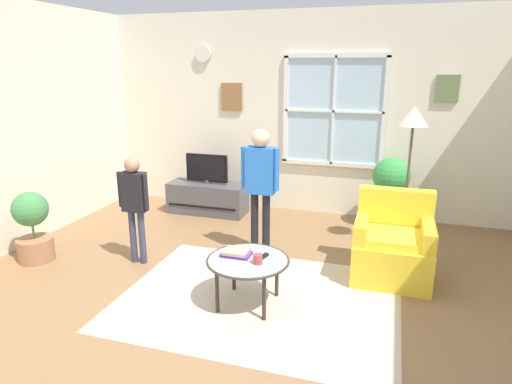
{
  "coord_description": "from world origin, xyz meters",
  "views": [
    {
      "loc": [
        1.26,
        -3.38,
        2.12
      ],
      "look_at": [
        0.02,
        0.62,
        0.91
      ],
      "focal_mm": 31.11,
      "sensor_mm": 36.0,
      "label": 1
    }
  ],
  "objects_px": {
    "armchair": "(393,247)",
    "person_black_shirt": "(134,198)",
    "remote_near_books": "(263,257)",
    "tv_stand": "(208,198)",
    "book_stack": "(236,253)",
    "potted_plant_by_window": "(391,186)",
    "potted_plant_corner": "(33,226)",
    "cup": "(258,259)",
    "floor_lamp": "(412,131)",
    "person_blue_shirt": "(260,178)",
    "coffee_table": "(248,262)",
    "television": "(207,168)"
  },
  "relations": [
    {
      "from": "armchair",
      "to": "person_blue_shirt",
      "type": "xyz_separation_m",
      "value": [
        -1.45,
        0.14,
        0.58
      ]
    },
    {
      "from": "remote_near_books",
      "to": "person_blue_shirt",
      "type": "bearing_deg",
      "value": 108.02
    },
    {
      "from": "potted_plant_by_window",
      "to": "potted_plant_corner",
      "type": "relative_size",
      "value": 1.21
    },
    {
      "from": "book_stack",
      "to": "floor_lamp",
      "type": "relative_size",
      "value": 0.16
    },
    {
      "from": "person_black_shirt",
      "to": "floor_lamp",
      "type": "bearing_deg",
      "value": 23.71
    },
    {
      "from": "tv_stand",
      "to": "television",
      "type": "xyz_separation_m",
      "value": [
        0.0,
        -0.0,
        0.45
      ]
    },
    {
      "from": "potted_plant_corner",
      "to": "book_stack",
      "type": "bearing_deg",
      "value": -3.66
    },
    {
      "from": "tv_stand",
      "to": "potted_plant_by_window",
      "type": "distance_m",
      "value": 2.58
    },
    {
      "from": "armchair",
      "to": "book_stack",
      "type": "relative_size",
      "value": 3.27
    },
    {
      "from": "person_black_shirt",
      "to": "person_blue_shirt",
      "type": "height_order",
      "value": "person_blue_shirt"
    },
    {
      "from": "book_stack",
      "to": "remote_near_books",
      "type": "distance_m",
      "value": 0.25
    },
    {
      "from": "cup",
      "to": "floor_lamp",
      "type": "bearing_deg",
      "value": 54.97
    },
    {
      "from": "cup",
      "to": "person_black_shirt",
      "type": "relative_size",
      "value": 0.07
    },
    {
      "from": "television",
      "to": "cup",
      "type": "relative_size",
      "value": 7.15
    },
    {
      "from": "book_stack",
      "to": "person_black_shirt",
      "type": "distance_m",
      "value": 1.41
    },
    {
      "from": "armchair",
      "to": "tv_stand",
      "type": "bearing_deg",
      "value": 152.86
    },
    {
      "from": "coffee_table",
      "to": "person_black_shirt",
      "type": "relative_size",
      "value": 0.63
    },
    {
      "from": "tv_stand",
      "to": "potted_plant_by_window",
      "type": "bearing_deg",
      "value": 2.85
    },
    {
      "from": "person_blue_shirt",
      "to": "potted_plant_by_window",
      "type": "distance_m",
      "value": 1.95
    },
    {
      "from": "armchair",
      "to": "floor_lamp",
      "type": "distance_m",
      "value": 1.32
    },
    {
      "from": "cup",
      "to": "remote_near_books",
      "type": "relative_size",
      "value": 0.62
    },
    {
      "from": "armchair",
      "to": "floor_lamp",
      "type": "xyz_separation_m",
      "value": [
        0.11,
        0.75,
        1.08
      ]
    },
    {
      "from": "potted_plant_by_window",
      "to": "floor_lamp",
      "type": "distance_m",
      "value": 1.11
    },
    {
      "from": "remote_near_books",
      "to": "tv_stand",
      "type": "bearing_deg",
      "value": 123.92
    },
    {
      "from": "armchair",
      "to": "cup",
      "type": "relative_size",
      "value": 9.95
    },
    {
      "from": "potted_plant_corner",
      "to": "person_blue_shirt",
      "type": "bearing_deg",
      "value": 21.07
    },
    {
      "from": "floor_lamp",
      "to": "person_black_shirt",
      "type": "bearing_deg",
      "value": -156.29
    },
    {
      "from": "book_stack",
      "to": "remote_near_books",
      "type": "height_order",
      "value": "book_stack"
    },
    {
      "from": "book_stack",
      "to": "tv_stand",
      "type": "bearing_deg",
      "value": 119.04
    },
    {
      "from": "cup",
      "to": "floor_lamp",
      "type": "xyz_separation_m",
      "value": [
        1.24,
        1.77,
        0.92
      ]
    },
    {
      "from": "tv_stand",
      "to": "remote_near_books",
      "type": "relative_size",
      "value": 8.13
    },
    {
      "from": "person_blue_shirt",
      "to": "cup",
      "type": "bearing_deg",
      "value": -74.39
    },
    {
      "from": "armchair",
      "to": "person_black_shirt",
      "type": "distance_m",
      "value": 2.74
    },
    {
      "from": "person_blue_shirt",
      "to": "potted_plant_by_window",
      "type": "bearing_deg",
      "value": 43.59
    },
    {
      "from": "person_blue_shirt",
      "to": "armchair",
      "type": "bearing_deg",
      "value": -5.69
    },
    {
      "from": "television",
      "to": "armchair",
      "type": "height_order",
      "value": "television"
    },
    {
      "from": "tv_stand",
      "to": "potted_plant_corner",
      "type": "bearing_deg",
      "value": -119.4
    },
    {
      "from": "book_stack",
      "to": "person_blue_shirt",
      "type": "relative_size",
      "value": 0.18
    },
    {
      "from": "cup",
      "to": "remote_near_books",
      "type": "bearing_deg",
      "value": 85.13
    },
    {
      "from": "tv_stand",
      "to": "armchair",
      "type": "relative_size",
      "value": 1.31
    },
    {
      "from": "book_stack",
      "to": "person_blue_shirt",
      "type": "height_order",
      "value": "person_blue_shirt"
    },
    {
      "from": "coffee_table",
      "to": "book_stack",
      "type": "bearing_deg",
      "value": 158.53
    },
    {
      "from": "coffee_table",
      "to": "floor_lamp",
      "type": "height_order",
      "value": "floor_lamp"
    },
    {
      "from": "remote_near_books",
      "to": "potted_plant_corner",
      "type": "bearing_deg",
      "value": 177.23
    },
    {
      "from": "person_black_shirt",
      "to": "book_stack",
      "type": "bearing_deg",
      "value": -18.63
    },
    {
      "from": "armchair",
      "to": "floor_lamp",
      "type": "height_order",
      "value": "floor_lamp"
    },
    {
      "from": "tv_stand",
      "to": "book_stack",
      "type": "relative_size",
      "value": 4.28
    },
    {
      "from": "television",
      "to": "book_stack",
      "type": "xyz_separation_m",
      "value": [
        1.25,
        -2.25,
        -0.2
      ]
    },
    {
      "from": "coffee_table",
      "to": "floor_lamp",
      "type": "relative_size",
      "value": 0.44
    },
    {
      "from": "remote_near_books",
      "to": "potted_plant_by_window",
      "type": "height_order",
      "value": "potted_plant_by_window"
    }
  ]
}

